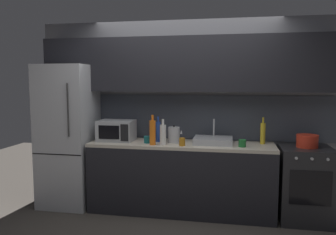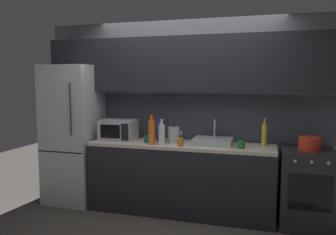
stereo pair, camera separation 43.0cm
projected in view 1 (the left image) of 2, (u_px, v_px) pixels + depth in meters
The scene contains 16 objects.
back_wall at pixel (185, 91), 4.53m from camera, with size 4.08×0.44×2.50m.
counter_run at pixel (181, 177), 4.36m from camera, with size 2.34×0.60×0.90m.
refrigerator at pixel (68, 136), 4.59m from camera, with size 0.68×0.69×1.90m.
oven_range at pixel (305, 184), 4.08m from camera, with size 0.60×0.62×0.90m.
microwave at pixel (116, 131), 4.47m from camera, with size 0.46×0.35×0.27m.
sink_basin at pixel (213, 140), 4.26m from camera, with size 0.48×0.38×0.30m.
kettle at pixel (174, 135), 4.32m from camera, with size 0.18×0.15×0.23m.
wine_bottle_white at pixel (163, 134), 4.17m from camera, with size 0.08×0.08×0.32m.
wine_bottle_yellow at pixel (263, 133), 4.23m from camera, with size 0.06×0.06×0.34m.
wine_bottle_red at pixel (153, 129), 4.58m from camera, with size 0.08×0.08×0.33m.
wine_bottle_orange at pixel (153, 132), 4.17m from camera, with size 0.08×0.08×0.37m.
wine_bottle_blue at pixel (158, 131), 4.38m from camera, with size 0.06×0.06×0.33m.
mug_green at pixel (242, 143), 4.05m from camera, with size 0.09×0.09×0.09m, color #1E6B2D.
mug_teal at pixel (147, 140), 4.30m from camera, with size 0.08×0.08×0.09m, color #19666B.
mug_amber at pixel (182, 142), 4.12m from camera, with size 0.07×0.07×0.10m, color #B27019.
cooking_pot at pixel (307, 141), 4.02m from camera, with size 0.25×0.25×0.15m.
Camera 1 is at (0.62, -3.31, 1.68)m, focal length 36.16 mm.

